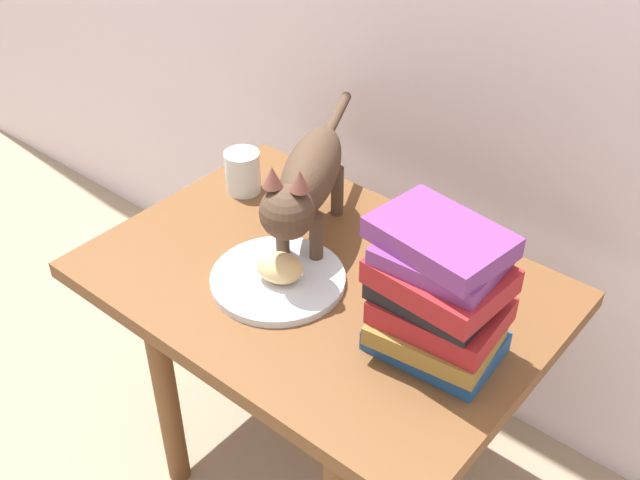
{
  "coord_description": "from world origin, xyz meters",
  "views": [
    {
      "loc": [
        0.65,
        -0.77,
        1.34
      ],
      "look_at": [
        0.0,
        0.0,
        0.59
      ],
      "focal_mm": 42.92,
      "sensor_mm": 36.0,
      "label": 1
    }
  ],
  "objects_px": {
    "cat": "(307,180)",
    "candle_jar": "(243,174)",
    "bread_roll": "(280,268)",
    "book_stack": "(439,295)",
    "tv_remote": "(412,244)",
    "plate": "(278,279)",
    "side_table": "(320,309)"
  },
  "relations": [
    {
      "from": "cat",
      "to": "candle_jar",
      "type": "bearing_deg",
      "value": 166.47
    },
    {
      "from": "bread_roll",
      "to": "book_stack",
      "type": "bearing_deg",
      "value": 6.49
    },
    {
      "from": "bread_roll",
      "to": "tv_remote",
      "type": "relative_size",
      "value": 0.53
    },
    {
      "from": "tv_remote",
      "to": "bread_roll",
      "type": "bearing_deg",
      "value": -79.87
    },
    {
      "from": "plate",
      "to": "bread_roll",
      "type": "xyz_separation_m",
      "value": [
        0.01,
        -0.0,
        0.03
      ]
    },
    {
      "from": "side_table",
      "to": "candle_jar",
      "type": "distance_m",
      "value": 0.33
    },
    {
      "from": "cat",
      "to": "tv_remote",
      "type": "relative_size",
      "value": 2.94
    },
    {
      "from": "side_table",
      "to": "bread_roll",
      "type": "height_order",
      "value": "bread_roll"
    },
    {
      "from": "book_stack",
      "to": "side_table",
      "type": "bearing_deg",
      "value": 173.55
    },
    {
      "from": "cat",
      "to": "book_stack",
      "type": "height_order",
      "value": "book_stack"
    },
    {
      "from": "bread_roll",
      "to": "tv_remote",
      "type": "bearing_deg",
      "value": 63.79
    },
    {
      "from": "plate",
      "to": "candle_jar",
      "type": "bearing_deg",
      "value": 145.56
    },
    {
      "from": "side_table",
      "to": "plate",
      "type": "relative_size",
      "value": 3.41
    },
    {
      "from": "plate",
      "to": "bread_roll",
      "type": "distance_m",
      "value": 0.03
    },
    {
      "from": "bread_roll",
      "to": "book_stack",
      "type": "relative_size",
      "value": 0.35
    },
    {
      "from": "plate",
      "to": "candle_jar",
      "type": "xyz_separation_m",
      "value": [
        -0.25,
        0.17,
        0.03
      ]
    },
    {
      "from": "bread_roll",
      "to": "tv_remote",
      "type": "xyz_separation_m",
      "value": [
        0.11,
        0.23,
        -0.03
      ]
    },
    {
      "from": "book_stack",
      "to": "candle_jar",
      "type": "bearing_deg",
      "value": 165.26
    },
    {
      "from": "plate",
      "to": "side_table",
      "type": "bearing_deg",
      "value": 49.94
    },
    {
      "from": "plate",
      "to": "tv_remote",
      "type": "height_order",
      "value": "tv_remote"
    },
    {
      "from": "tv_remote",
      "to": "candle_jar",
      "type": "bearing_deg",
      "value": -135.27
    },
    {
      "from": "tv_remote",
      "to": "side_table",
      "type": "bearing_deg",
      "value": -77.69
    },
    {
      "from": "book_stack",
      "to": "tv_remote",
      "type": "height_order",
      "value": "book_stack"
    },
    {
      "from": "cat",
      "to": "bread_roll",
      "type": "bearing_deg",
      "value": -70.17
    },
    {
      "from": "bread_roll",
      "to": "candle_jar",
      "type": "height_order",
      "value": "candle_jar"
    },
    {
      "from": "cat",
      "to": "tv_remote",
      "type": "xyz_separation_m",
      "value": [
        0.16,
        0.11,
        -0.12
      ]
    },
    {
      "from": "side_table",
      "to": "bread_roll",
      "type": "relative_size",
      "value": 9.77
    },
    {
      "from": "plate",
      "to": "bread_roll",
      "type": "height_order",
      "value": "bread_roll"
    },
    {
      "from": "side_table",
      "to": "plate",
      "type": "bearing_deg",
      "value": -130.06
    },
    {
      "from": "side_table",
      "to": "tv_remote",
      "type": "distance_m",
      "value": 0.2
    },
    {
      "from": "candle_jar",
      "to": "cat",
      "type": "bearing_deg",
      "value": -13.53
    },
    {
      "from": "side_table",
      "to": "cat",
      "type": "bearing_deg",
      "value": 142.34
    }
  ]
}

